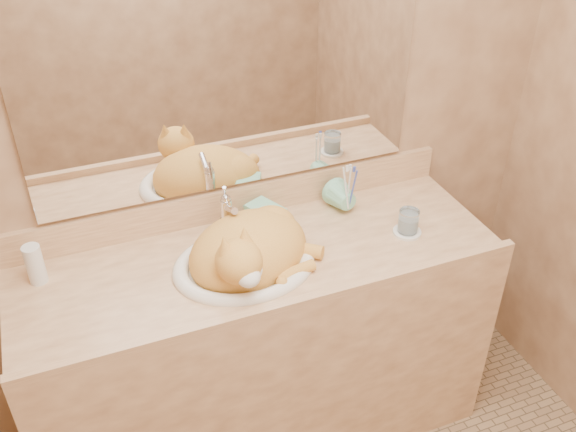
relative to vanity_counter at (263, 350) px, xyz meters
name	(u,v)px	position (x,y,z in m)	size (l,w,h in m)	color
wall_back	(229,113)	(0.00, 0.28, 0.82)	(2.40, 0.02, 2.50)	brown
vanity_counter	(263,350)	(0.00, 0.00, 0.00)	(1.60, 0.55, 0.85)	#A26F48
mirror	(227,74)	(0.00, 0.26, 0.97)	(1.30, 0.02, 0.80)	white
sink_basin	(243,249)	(-0.06, -0.02, 0.50)	(0.46, 0.38, 0.14)	white
faucet	(227,215)	(-0.06, 0.16, 0.52)	(0.05, 0.13, 0.18)	white
cat	(249,248)	(-0.04, -0.02, 0.49)	(0.42, 0.34, 0.23)	orange
soap_dispenser	(279,212)	(0.11, 0.10, 0.52)	(0.09, 0.09, 0.19)	#7EC9A4
toothbrush_cup	(349,204)	(0.38, 0.12, 0.47)	(0.11, 0.11, 0.10)	#7EC9A4
toothbrushes	(350,186)	(0.38, 0.12, 0.55)	(0.03, 0.03, 0.21)	white
saucer	(407,232)	(0.52, -0.06, 0.43)	(0.10, 0.10, 0.01)	white
water_glass	(408,221)	(0.52, -0.06, 0.48)	(0.07, 0.07, 0.08)	white
lotion_bottle	(35,264)	(-0.68, 0.15, 0.49)	(0.06, 0.06, 0.13)	white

